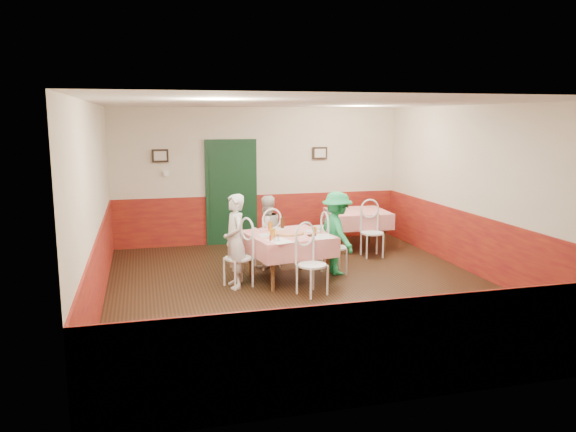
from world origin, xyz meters
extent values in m
plane|color=black|center=(0.00, 0.00, 0.00)|extent=(7.00, 7.00, 0.00)
plane|color=white|center=(0.00, 0.00, 2.80)|extent=(7.00, 7.00, 0.00)
cube|color=beige|center=(0.00, 3.50, 1.40)|extent=(6.00, 0.10, 2.80)
cube|color=beige|center=(0.00, -3.50, 1.40)|extent=(6.00, 0.10, 2.80)
cube|color=beige|center=(-3.00, 0.00, 1.40)|extent=(0.10, 7.00, 2.80)
cube|color=beige|center=(3.00, 0.00, 1.40)|extent=(0.10, 7.00, 2.80)
cube|color=maroon|center=(0.00, 3.48, 0.50)|extent=(6.00, 0.03, 1.00)
cube|color=maroon|center=(0.00, -3.48, 0.50)|extent=(6.00, 0.03, 1.00)
cube|color=maroon|center=(-2.98, 0.00, 0.50)|extent=(0.03, 7.00, 1.00)
cube|color=maroon|center=(2.98, 0.00, 0.50)|extent=(0.03, 7.00, 1.00)
cube|color=black|center=(-0.60, 3.45, 1.05)|extent=(0.96, 0.06, 2.10)
cube|color=black|center=(-2.00, 3.45, 1.85)|extent=(0.32, 0.03, 0.26)
cube|color=black|center=(1.30, 3.45, 1.85)|extent=(0.32, 0.03, 0.26)
cube|color=white|center=(-1.90, 3.45, 1.50)|extent=(0.10, 0.03, 0.10)
cube|color=red|center=(-0.14, 0.59, 0.38)|extent=(1.42, 1.42, 0.77)
cube|color=red|center=(1.78, 2.44, 0.38)|extent=(1.17, 1.17, 0.77)
cylinder|color=#B74723|center=(-0.13, 0.57, 0.78)|extent=(0.53, 0.53, 0.03)
cylinder|color=white|center=(-0.53, 0.53, 0.77)|extent=(0.29, 0.29, 0.01)
cylinder|color=white|center=(0.30, 0.67, 0.77)|extent=(0.29, 0.29, 0.01)
cylinder|color=white|center=(-0.21, 1.00, 0.77)|extent=(0.29, 0.29, 0.01)
cylinder|color=#BF7219|center=(-0.47, 0.29, 0.84)|extent=(0.10, 0.10, 0.16)
cylinder|color=#BF7219|center=(0.25, 0.41, 0.82)|extent=(0.08, 0.08, 0.13)
cylinder|color=#BF7219|center=(-0.35, 0.94, 0.83)|extent=(0.09, 0.09, 0.14)
cylinder|color=#381C0A|center=(-0.13, 1.01, 0.87)|extent=(0.07, 0.07, 0.23)
cylinder|color=silver|center=(-0.48, 0.08, 0.81)|extent=(0.04, 0.04, 0.09)
cylinder|color=silver|center=(-0.43, 0.09, 0.81)|extent=(0.04, 0.04, 0.09)
cylinder|color=#B23319|center=(-0.53, 0.16, 0.81)|extent=(0.04, 0.04, 0.09)
cube|color=white|center=(-0.40, 0.11, 0.76)|extent=(0.41, 0.47, 0.00)
cube|color=white|center=(0.32, 0.26, 0.76)|extent=(0.31, 0.41, 0.00)
cube|color=black|center=(0.18, 0.34, 0.77)|extent=(0.12, 0.11, 0.02)
imported|color=gray|center=(-1.03, 0.43, 0.73)|extent=(0.38, 0.55, 1.45)
imported|color=gray|center=(-0.30, 1.48, 0.63)|extent=(0.74, 0.65, 1.26)
imported|color=gray|center=(0.74, 0.75, 0.70)|extent=(0.63, 0.96, 1.39)
camera|label=1|loc=(-2.36, -7.90, 2.60)|focal=35.00mm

